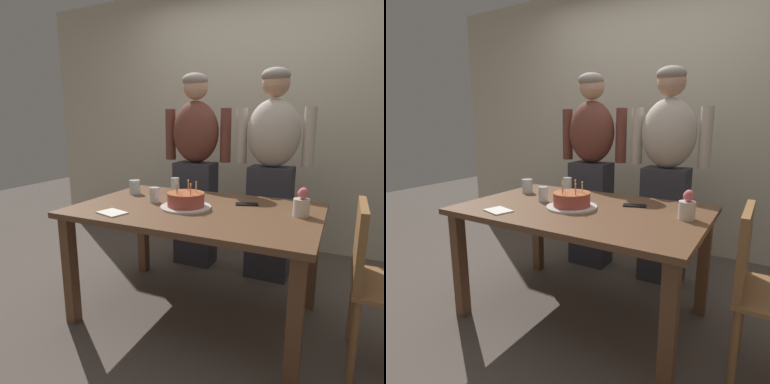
{
  "view_description": "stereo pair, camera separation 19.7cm",
  "coord_description": "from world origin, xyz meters",
  "views": [
    {
      "loc": [
        0.82,
        -1.81,
        1.27
      ],
      "look_at": [
        -0.02,
        -0.01,
        0.84
      ],
      "focal_mm": 30.66,
      "sensor_mm": 36.0,
      "label": 1
    },
    {
      "loc": [
        1.0,
        -1.72,
        1.27
      ],
      "look_at": [
        -0.02,
        -0.01,
        0.84
      ],
      "focal_mm": 30.66,
      "sensor_mm": 36.0,
      "label": 2
    }
  ],
  "objects": [
    {
      "name": "dining_chair",
      "position": [
        1.02,
        -0.04,
        0.52
      ],
      "size": [
        0.42,
        0.42,
        0.87
      ],
      "rotation": [
        0.0,
        0.0,
        1.57
      ],
      "color": "olive",
      "rests_on": "ground_plane"
    },
    {
      "name": "person_woman_cardigan",
      "position": [
        0.3,
        0.77,
        0.87
      ],
      "size": [
        0.61,
        0.27,
        1.66
      ],
      "rotation": [
        0.0,
        0.0,
        3.14
      ],
      "color": "#33333D",
      "rests_on": "ground_plane"
    },
    {
      "name": "water_glass_near",
      "position": [
        -0.31,
        0.01,
        0.79
      ],
      "size": [
        0.06,
        0.06,
        0.1
      ],
      "primitive_type": "cylinder",
      "color": "silver",
      "rests_on": "dining_table"
    },
    {
      "name": "water_glass_side",
      "position": [
        -0.58,
        0.17,
        0.79
      ],
      "size": [
        0.08,
        0.08,
        0.1
      ],
      "primitive_type": "cylinder",
      "color": "silver",
      "rests_on": "dining_table"
    },
    {
      "name": "person_man_bearded",
      "position": [
        -0.36,
        0.77,
        0.87
      ],
      "size": [
        0.61,
        0.27,
        1.66
      ],
      "rotation": [
        0.0,
        0.0,
        3.14
      ],
      "color": "#33333D",
      "rests_on": "ground_plane"
    },
    {
      "name": "napkin_stack",
      "position": [
        -0.39,
        -0.33,
        0.74
      ],
      "size": [
        0.19,
        0.16,
        0.01
      ],
      "primitive_type": "cube",
      "rotation": [
        0.0,
        0.0,
        -0.27
      ],
      "color": "white",
      "rests_on": "dining_table"
    },
    {
      "name": "back_wall",
      "position": [
        0.0,
        1.55,
        1.3
      ],
      "size": [
        5.2,
        0.1,
        2.6
      ],
      "primitive_type": "cube",
      "color": "beige",
      "rests_on": "ground_plane"
    },
    {
      "name": "water_glass_far",
      "position": [
        -0.34,
        0.37,
        0.79
      ],
      "size": [
        0.07,
        0.07,
        0.11
      ],
      "primitive_type": "cylinder",
      "color": "silver",
      "rests_on": "dining_table"
    },
    {
      "name": "cell_phone",
      "position": [
        0.27,
        0.2,
        0.74
      ],
      "size": [
        0.16,
        0.11,
        0.01
      ],
      "primitive_type": "cube",
      "rotation": [
        0.0,
        0.0,
        0.31
      ],
      "color": "black",
      "rests_on": "dining_table"
    },
    {
      "name": "birthday_cake",
      "position": [
        -0.05,
        -0.03,
        0.78
      ],
      "size": [
        0.32,
        0.32,
        0.17
      ],
      "color": "white",
      "rests_on": "dining_table"
    },
    {
      "name": "dining_table",
      "position": [
        0.0,
        0.0,
        0.64
      ],
      "size": [
        1.5,
        0.96,
        0.74
      ],
      "color": "brown",
      "rests_on": "ground_plane"
    },
    {
      "name": "ground_plane",
      "position": [
        0.0,
        0.0,
        0.0
      ],
      "size": [
        10.0,
        10.0,
        0.0
      ],
      "primitive_type": "plane",
      "color": "#564C44"
    },
    {
      "name": "flower_vase",
      "position": [
        0.62,
        0.08,
        0.82
      ],
      "size": [
        0.09,
        0.09,
        0.17
      ],
      "color": "silver",
      "rests_on": "dining_table"
    }
  ]
}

